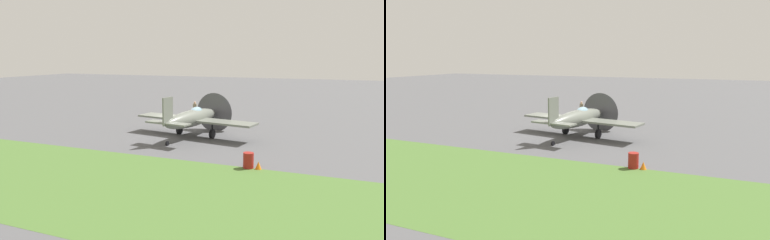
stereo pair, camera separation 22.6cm
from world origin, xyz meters
The scene contains 6 objects.
ground_plane centered at (0.00, 0.00, 0.00)m, with size 160.00×160.00×0.00m, color #515154.
grass_verge centered at (0.00, -12.69, 0.00)m, with size 120.00×11.00×0.01m, color #476B2D.
airplane_lead centered at (2.03, -0.66, 1.51)m, with size 10.19×8.10×3.61m.
ground_crew_chief centered at (-1.35, 7.73, 0.91)m, with size 0.53×0.42×1.73m.
fuel_drum centered at (8.24, -7.25, 0.45)m, with size 0.60×0.60×0.90m, color maroon.
runway_marker_cone centered at (8.82, -7.25, 0.22)m, with size 0.36×0.36×0.44m, color orange.
Camera 1 is at (13.67, -28.12, 6.35)m, focal length 36.29 mm.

